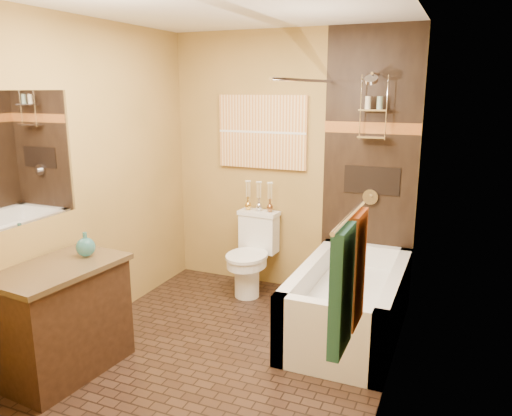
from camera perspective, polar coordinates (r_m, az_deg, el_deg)
The scene contains 23 objects.
floor at distance 3.93m, azimuth -4.07°, elevation -16.48°, with size 3.00×3.00×0.00m, color black.
wall_left at distance 4.16m, azimuth -19.30°, elevation 2.90°, with size 0.02×3.00×2.50m, color #A98341.
wall_right at distance 3.12m, azimuth 15.56°, elevation -0.16°, with size 0.02×3.00×2.50m, color #A98341.
wall_back at distance 4.84m, azimuth 3.79°, elevation 5.04°, with size 2.40×0.02×2.50m, color #A98341.
wall_front at distance 2.30m, azimuth -21.89°, elevation -5.56°, with size 2.40×0.02×2.50m, color #A98341.
ceiling at distance 3.44m, azimuth -4.82°, elevation 22.47°, with size 3.00×3.00×0.00m, color silver.
alcove_tile_back at distance 4.63m, azimuth 12.85°, elevation 4.35°, with size 0.85×0.01×2.50m, color black.
alcove_tile_right at distance 3.85m, azimuth 16.90°, elevation 2.29°, with size 0.01×1.50×2.50m, color black.
mosaic_band_back at distance 4.58m, azimuth 13.07°, elevation 8.90°, with size 0.85×0.01×0.10m, color #97491B.
mosaic_band_right at distance 3.80m, azimuth 17.13°, elevation 7.78°, with size 0.01×1.50×0.10m, color #97491B.
alcove_niche at distance 4.64m, azimuth 13.08°, elevation 3.09°, with size 0.50×0.01×0.25m, color black.
shower_fixtures at distance 4.47m, azimuth 13.19°, elevation 9.39°, with size 0.24×0.33×1.16m.
curtain_rod at distance 3.95m, azimuth 5.91°, elevation 14.30°, with size 0.03×0.03×1.55m, color silver.
towel_bar at distance 2.08m, azimuth 10.61°, elevation -1.00°, with size 0.02×0.02×0.55m, color silver.
towel_teal at distance 2.04m, azimuth 9.74°, elevation -9.25°, with size 0.05×0.22×0.52m, color #1D5062.
towel_rust at distance 2.28m, azimuth 11.28°, elevation -6.85°, with size 0.05×0.22×0.52m, color maroon.
sunset_painting at distance 4.87m, azimuth 0.74°, elevation 8.68°, with size 0.90×0.04×0.70m, color orange.
vanity_mirror at distance 3.69m, azimuth -25.72°, elevation 5.01°, with size 0.01×1.00×0.90m, color white.
bathtub at distance 4.22m, azimuth 10.60°, elevation -11.07°, with size 0.80×1.50×0.55m.
toilet at distance 4.87m, azimuth -0.47°, elevation -5.22°, with size 0.41×0.60×0.78m.
vanity at distance 3.81m, azimuth -21.30°, elevation -11.73°, with size 0.63×0.94×0.79m.
teal_bottle at distance 3.76m, azimuth -18.91°, elevation -3.96°, with size 0.14×0.14×0.22m, color #287378, non-canonical shape.
bud_vases at distance 4.88m, azimuth 0.34°, elevation 1.46°, with size 0.29×0.06×0.29m.
Camera 1 is at (1.57, -3.02, 1.96)m, focal length 35.00 mm.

